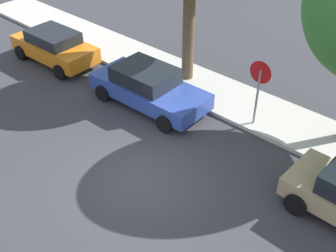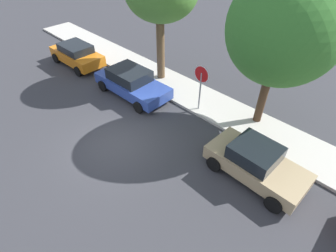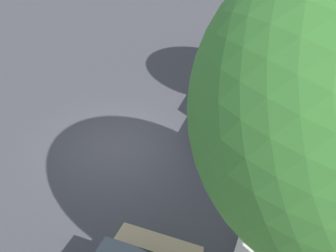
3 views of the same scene
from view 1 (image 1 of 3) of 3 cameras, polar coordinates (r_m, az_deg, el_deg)
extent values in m
plane|color=#38383D|center=(12.70, -3.87, -7.17)|extent=(60.00, 60.00, 0.00)
cube|color=beige|center=(16.02, 9.77, 3.01)|extent=(32.00, 2.44, 0.14)
cylinder|color=gray|center=(14.43, 11.92, 3.57)|extent=(0.08, 0.08, 2.21)
cylinder|color=white|center=(13.92, 12.44, 7.12)|extent=(0.84, 0.02, 0.84)
cylinder|color=red|center=(13.92, 12.44, 7.12)|extent=(0.79, 0.03, 0.79)
cube|color=#2D479E|center=(15.57, -2.53, 4.81)|extent=(4.57, 1.98, 0.59)
cube|color=black|center=(15.38, -3.09, 6.90)|extent=(2.23, 1.69, 0.58)
cylinder|color=black|center=(15.51, 4.04, 3.38)|extent=(0.65, 0.24, 0.64)
cylinder|color=black|center=(14.30, -0.44, 0.30)|extent=(0.65, 0.24, 0.64)
cylinder|color=black|center=(17.22, -4.23, 6.96)|extent=(0.65, 0.24, 0.64)
cylinder|color=black|center=(16.13, -8.80, 4.43)|extent=(0.65, 0.24, 0.64)
cylinder|color=black|center=(13.27, 20.58, -5.81)|extent=(0.64, 0.23, 0.64)
cylinder|color=black|center=(12.02, 16.93, -10.09)|extent=(0.64, 0.23, 0.64)
cube|color=orange|center=(19.22, -15.08, 10.09)|extent=(4.08, 1.83, 0.65)
cube|color=black|center=(18.97, -15.30, 11.59)|extent=(2.16, 1.57, 0.48)
cylinder|color=black|center=(20.01, -19.30, 9.35)|extent=(0.65, 0.24, 0.64)
cylinder|color=black|center=(20.81, -15.40, 11.15)|extent=(0.65, 0.24, 0.64)
cylinder|color=black|center=(17.91, -14.42, 7.09)|extent=(0.65, 0.24, 0.64)
cylinder|color=black|center=(18.80, -10.31, 9.13)|extent=(0.65, 0.24, 0.64)
cylinder|color=brown|center=(16.64, 2.76, 11.61)|extent=(0.46, 0.46, 3.58)
camera|label=2|loc=(2.16, 65.50, 0.84)|focal=28.00mm
camera|label=3|loc=(11.54, 55.38, 15.78)|focal=45.00mm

